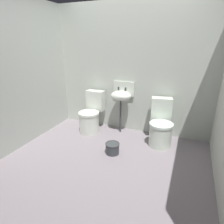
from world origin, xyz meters
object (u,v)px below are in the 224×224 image
(toilet_left, at_px, (91,116))
(bucket, at_px, (112,148))
(sink, at_px, (121,95))
(toilet_right, at_px, (161,127))

(toilet_left, relative_size, bucket, 3.34)
(toilet_left, bearing_deg, bucket, 138.88)
(sink, distance_m, bucket, 1.06)
(toilet_left, relative_size, sink, 0.79)
(toilet_left, xyz_separation_m, toilet_right, (1.37, 0.00, 0.00))
(toilet_left, distance_m, toilet_right, 1.37)
(toilet_right, height_order, bucket, toilet_right)
(toilet_left, relative_size, toilet_right, 1.00)
(toilet_right, relative_size, sink, 0.79)
(toilet_left, bearing_deg, sink, -161.54)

